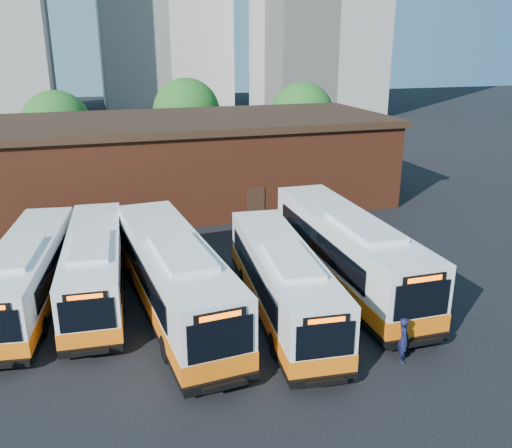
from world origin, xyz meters
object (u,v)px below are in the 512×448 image
object	(u,v)px
bus_west	(95,269)
bus_east	(347,253)
bus_midwest	(174,280)
transit_worker	(404,340)
bus_farwest	(29,276)
bus_mideast	(282,283)

from	to	relation	value
bus_west	bus_east	world-z (taller)	bus_east
bus_midwest	transit_worker	world-z (taller)	bus_midwest
bus_farwest	bus_east	size ratio (longest dim) A/B	0.88
bus_east	transit_worker	world-z (taller)	bus_east
bus_mideast	bus_east	distance (m)	4.59
bus_west	transit_worker	world-z (taller)	bus_west
bus_east	bus_mideast	bearing A→B (deg)	-153.38
bus_farwest	bus_midwest	xyz separation A→B (m)	(6.24, -2.81, 0.20)
bus_west	bus_farwest	bearing A→B (deg)	-176.29
bus_farwest	bus_midwest	distance (m)	6.85
bus_west	bus_mideast	world-z (taller)	bus_mideast
bus_midwest	transit_worker	distance (m)	9.96
bus_farwest	bus_west	distance (m)	2.92
bus_mideast	transit_worker	distance (m)	5.85
bus_farwest	bus_mideast	size ratio (longest dim) A/B	0.98
bus_farwest	bus_mideast	xyz separation A→B (m)	(10.78, -4.22, 0.04)
bus_mideast	bus_east	size ratio (longest dim) A/B	0.89
bus_west	bus_midwest	bearing A→B (deg)	-36.58
bus_west	bus_mideast	size ratio (longest dim) A/B	0.98
bus_west	transit_worker	size ratio (longest dim) A/B	6.57
transit_worker	bus_farwest	bearing A→B (deg)	77.11
bus_west	bus_midwest	world-z (taller)	bus_midwest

